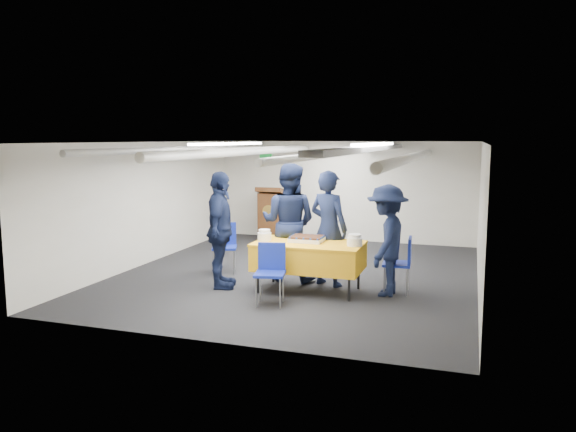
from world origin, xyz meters
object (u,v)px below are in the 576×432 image
at_px(podium, 272,214).
at_px(sailor_c, 220,230).
at_px(chair_near, 271,267).
at_px(sailor_d, 387,240).
at_px(chair_right, 402,259).
at_px(chair_left, 225,242).
at_px(sheet_cake, 307,239).
at_px(serving_table, 309,256).
at_px(sailor_b, 289,222).
at_px(sailor_a, 329,228).

height_order(podium, sailor_c, sailor_c).
bearing_deg(chair_near, podium, 109.76).
relative_size(sailor_c, sailor_d, 1.10).
distance_m(chair_right, chair_left, 3.22).
xyz_separation_m(sheet_cake, chair_near, (-0.29, -0.86, -0.28)).
distance_m(serving_table, sheet_cake, 0.27).
distance_m(chair_left, sailor_b, 1.38).
xyz_separation_m(chair_near, sailor_d, (1.52, 0.96, 0.31)).
height_order(serving_table, sailor_d, sailor_d).
bearing_deg(sailor_c, sheet_cake, -93.52).
xyz_separation_m(serving_table, podium, (-2.08, 4.06, 0.05)).
xyz_separation_m(chair_near, sailor_b, (-0.17, 1.35, 0.45)).
bearing_deg(sheet_cake, serving_table, -52.34).
xyz_separation_m(serving_table, sailor_c, (-1.39, -0.24, 0.37)).
distance_m(chair_near, chair_left, 2.15).
bearing_deg(sailor_d, chair_right, 131.70).
bearing_deg(podium, serving_table, -62.80).
height_order(serving_table, podium, podium).
distance_m(chair_left, sailor_d, 3.05).
xyz_separation_m(sailor_c, sailor_d, (2.56, 0.42, -0.09)).
height_order(chair_left, sailor_d, sailor_d).
distance_m(serving_table, sailor_c, 1.46).
xyz_separation_m(chair_left, sailor_d, (2.97, -0.62, 0.31)).
height_order(chair_right, sailor_b, sailor_b).
height_order(sailor_b, sailor_d, sailor_b).
relative_size(sailor_a, sailor_c, 1.00).
relative_size(chair_near, sailor_a, 0.47).
bearing_deg(serving_table, sailor_a, 66.91).
bearing_deg(sailor_a, sailor_b, 12.49).
xyz_separation_m(chair_near, sailor_c, (-1.04, 0.54, 0.40)).
relative_size(serving_table, sheet_cake, 3.21).
height_order(sailor_c, sailor_d, sailor_c).
relative_size(serving_table, sailor_a, 0.90).
bearing_deg(chair_right, sheet_cake, -169.12).
relative_size(sheet_cake, sailor_d, 0.31).
distance_m(podium, sailor_c, 4.37).
xyz_separation_m(sailor_b, sailor_c, (-0.87, -0.80, -0.05)).
height_order(serving_table, sailor_a, sailor_a).
height_order(chair_near, sailor_b, sailor_b).
bearing_deg(chair_left, sailor_d, -11.84).
relative_size(podium, chair_right, 1.44).
bearing_deg(sailor_b, serving_table, 134.14).
distance_m(chair_right, sailor_c, 2.87).
xyz_separation_m(podium, chair_right, (3.48, -3.71, -0.08)).
relative_size(sheet_cake, sailor_a, 0.28).
relative_size(serving_table, chair_left, 1.92).
xyz_separation_m(sheet_cake, sailor_c, (-1.33, -0.31, 0.12)).
relative_size(chair_left, sailor_d, 0.52).
bearing_deg(podium, chair_near, -70.24).
relative_size(podium, sailor_a, 0.67).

